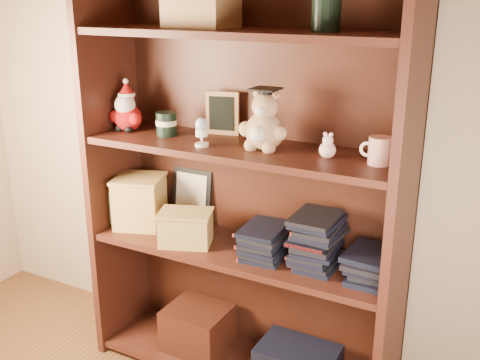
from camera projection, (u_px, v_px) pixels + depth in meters
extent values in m
cube|color=tan|center=(269.00, 55.00, 2.05)|extent=(3.00, 0.04, 2.50)
cube|color=#3F1B12|center=(115.00, 163.00, 2.30)|extent=(0.03, 0.35, 1.60)
cube|color=#3F1B12|center=(402.00, 213.00, 1.78)|extent=(0.03, 0.35, 1.60)
cube|color=#3A190F|center=(260.00, 173.00, 2.18)|extent=(1.20, 0.02, 1.60)
cube|color=#3F1B12|center=(240.00, 33.00, 1.87)|extent=(1.14, 0.33, 0.02)
cube|color=#3A190F|center=(198.00, 327.00, 2.34)|extent=(0.25, 0.22, 0.18)
cube|color=#9E7547|center=(201.00, 10.00, 1.92)|extent=(0.22, 0.18, 0.12)
cylinder|color=black|center=(326.00, 13.00, 1.72)|extent=(0.09, 0.09, 0.11)
cube|color=#3F1B12|center=(240.00, 251.00, 2.12)|extent=(1.14, 0.33, 0.02)
cube|color=#3F1B12|center=(240.00, 149.00, 2.00)|extent=(1.14, 0.33, 0.02)
sphere|color=#A50F0F|center=(128.00, 118.00, 2.20)|extent=(0.11, 0.11, 0.11)
sphere|color=#A50F0F|center=(115.00, 116.00, 2.21)|extent=(0.05, 0.05, 0.05)
sphere|color=#A50F0F|center=(135.00, 119.00, 2.16)|extent=(0.05, 0.05, 0.05)
sphere|color=black|center=(120.00, 128.00, 2.20)|extent=(0.04, 0.04, 0.04)
sphere|color=black|center=(129.00, 129.00, 2.18)|extent=(0.04, 0.04, 0.04)
sphere|color=white|center=(125.00, 105.00, 2.17)|extent=(0.08, 0.08, 0.08)
sphere|color=#D8B293|center=(127.00, 100.00, 2.18)|extent=(0.06, 0.06, 0.06)
cone|color=#A50F0F|center=(126.00, 88.00, 2.17)|extent=(0.06, 0.06, 0.05)
sphere|color=white|center=(126.00, 81.00, 2.16)|extent=(0.02, 0.02, 0.02)
cylinder|color=white|center=(127.00, 94.00, 2.17)|extent=(0.07, 0.07, 0.01)
cylinder|color=black|center=(166.00, 124.00, 2.12)|extent=(0.08, 0.08, 0.09)
cylinder|color=beige|center=(166.00, 122.00, 2.12)|extent=(0.08, 0.08, 0.02)
cube|color=#9E7547|center=(223.00, 113.00, 2.13)|extent=(0.13, 0.04, 0.17)
cube|color=black|center=(221.00, 114.00, 2.12)|extent=(0.09, 0.02, 0.13)
cube|color=#9E7547|center=(226.00, 129.00, 2.17)|extent=(0.07, 0.07, 0.01)
cylinder|color=white|center=(202.00, 145.00, 1.98)|extent=(0.05, 0.05, 0.01)
cone|color=white|center=(202.00, 139.00, 1.97)|extent=(0.02, 0.02, 0.03)
cylinder|color=white|center=(202.00, 133.00, 1.97)|extent=(0.04, 0.04, 0.02)
ellipsoid|color=#AEBDD4|center=(201.00, 125.00, 1.96)|extent=(0.04, 0.04, 0.05)
sphere|color=tan|center=(265.00, 131.00, 1.93)|extent=(0.13, 0.13, 0.13)
sphere|color=white|center=(257.00, 134.00, 1.88)|extent=(0.06, 0.06, 0.06)
sphere|color=tan|center=(246.00, 129.00, 1.94)|extent=(0.05, 0.05, 0.05)
sphere|color=tan|center=(279.00, 133.00, 1.88)|extent=(0.05, 0.05, 0.05)
sphere|color=tan|center=(251.00, 145.00, 1.93)|extent=(0.05, 0.05, 0.05)
sphere|color=tan|center=(269.00, 148.00, 1.90)|extent=(0.05, 0.05, 0.05)
sphere|color=tan|center=(265.00, 106.00, 1.90)|extent=(0.09, 0.09, 0.09)
sphere|color=white|center=(260.00, 111.00, 1.87)|extent=(0.04, 0.04, 0.04)
sphere|color=tan|center=(258.00, 94.00, 1.91)|extent=(0.03, 0.03, 0.03)
sphere|color=tan|center=(276.00, 95.00, 1.88)|extent=(0.03, 0.03, 0.03)
cylinder|color=black|center=(265.00, 92.00, 1.89)|extent=(0.04, 0.04, 0.02)
cube|color=black|center=(266.00, 89.00, 1.88)|extent=(0.09, 0.09, 0.01)
cylinder|color=#A50F0F|center=(275.00, 94.00, 1.85)|extent=(0.00, 0.04, 0.03)
sphere|color=beige|center=(327.00, 150.00, 1.84)|extent=(0.06, 0.06, 0.06)
sphere|color=beige|center=(328.00, 140.00, 1.83)|extent=(0.04, 0.04, 0.04)
sphere|color=beige|center=(325.00, 134.00, 1.83)|extent=(0.01, 0.01, 0.01)
sphere|color=beige|center=(331.00, 135.00, 1.82)|extent=(0.01, 0.01, 0.01)
cylinder|color=silver|center=(380.00, 151.00, 1.76)|extent=(0.07, 0.07, 0.09)
torus|color=white|center=(367.00, 149.00, 1.77)|extent=(0.05, 0.01, 0.05)
cube|color=black|center=(192.00, 196.00, 2.34)|extent=(0.18, 0.05, 0.23)
cube|color=beige|center=(191.00, 196.00, 2.33)|extent=(0.15, 0.03, 0.19)
cube|color=tan|center=(140.00, 202.00, 2.30)|extent=(0.23, 0.23, 0.20)
cube|color=black|center=(125.00, 209.00, 2.22)|extent=(0.12, 0.05, 0.13)
cube|color=tan|center=(138.00, 178.00, 2.26)|extent=(0.25, 0.25, 0.01)
cube|color=tan|center=(186.00, 229.00, 2.14)|extent=(0.22, 0.19, 0.12)
cube|color=black|center=(176.00, 235.00, 2.08)|extent=(0.13, 0.05, 0.08)
cube|color=tan|center=(185.00, 213.00, 2.12)|extent=(0.24, 0.20, 0.01)
cube|color=black|center=(266.00, 252.00, 2.07)|extent=(0.14, 0.20, 0.02)
cube|color=black|center=(266.00, 248.00, 2.06)|extent=(0.14, 0.20, 0.02)
cube|color=black|center=(266.00, 244.00, 2.06)|extent=(0.14, 0.20, 0.02)
cube|color=black|center=(267.00, 240.00, 2.05)|extent=(0.14, 0.20, 0.02)
cube|color=black|center=(267.00, 236.00, 2.05)|extent=(0.14, 0.20, 0.02)
cube|color=black|center=(267.00, 232.00, 2.04)|extent=(0.14, 0.20, 0.02)
cube|color=black|center=(267.00, 228.00, 2.04)|extent=(0.14, 0.20, 0.02)
cube|color=black|center=(316.00, 263.00, 1.98)|extent=(0.14, 0.20, 0.02)
cube|color=black|center=(316.00, 259.00, 1.98)|extent=(0.14, 0.20, 0.02)
cube|color=black|center=(316.00, 255.00, 1.97)|extent=(0.14, 0.20, 0.02)
cube|color=black|center=(316.00, 251.00, 1.97)|extent=(0.14, 0.20, 0.02)
cube|color=black|center=(316.00, 247.00, 1.96)|extent=(0.14, 0.20, 0.02)
cube|color=black|center=(317.00, 242.00, 1.96)|extent=(0.14, 0.20, 0.02)
cube|color=black|center=(317.00, 238.00, 1.95)|extent=(0.14, 0.20, 0.02)
cube|color=black|center=(317.00, 234.00, 1.95)|extent=(0.14, 0.20, 0.02)
cube|color=black|center=(317.00, 230.00, 1.94)|extent=(0.14, 0.20, 0.02)
cube|color=black|center=(317.00, 226.00, 1.93)|extent=(0.14, 0.20, 0.02)
cube|color=black|center=(318.00, 221.00, 1.93)|extent=(0.14, 0.20, 0.02)
cube|color=black|center=(318.00, 217.00, 1.92)|extent=(0.14, 0.20, 0.02)
cube|color=black|center=(370.00, 276.00, 1.89)|extent=(0.14, 0.20, 0.02)
cube|color=black|center=(371.00, 271.00, 1.89)|extent=(0.14, 0.20, 0.02)
cube|color=black|center=(371.00, 267.00, 1.88)|extent=(0.14, 0.20, 0.02)
cube|color=black|center=(371.00, 263.00, 1.88)|extent=(0.14, 0.20, 0.02)
cube|color=black|center=(372.00, 258.00, 1.87)|extent=(0.14, 0.20, 0.02)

